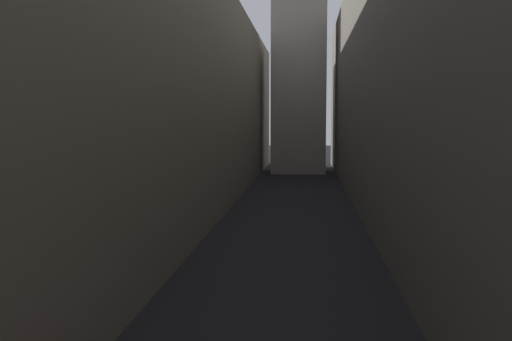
{
  "coord_description": "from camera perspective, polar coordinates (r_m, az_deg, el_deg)",
  "views": [
    {
      "loc": [
        1.22,
        0.21,
        7.8
      ],
      "look_at": [
        0.0,
        14.16,
        6.58
      ],
      "focal_mm": 40.69,
      "sensor_mm": 36.0,
      "label": 1
    }
  ],
  "objects": [
    {
      "name": "ground_plane",
      "position": [
        48.44,
        3.5,
        -4.29
      ],
      "size": [
        264.0,
        264.0,
        0.0
      ],
      "primitive_type": "plane",
      "color": "black"
    },
    {
      "name": "building_block_left",
      "position": [
        51.29,
        -8.76,
        7.14
      ],
      "size": [
        10.83,
        108.0,
        19.56
      ],
      "primitive_type": "cube",
      "color": "#756B5B",
      "rests_on": "ground"
    },
    {
      "name": "building_block_right",
      "position": [
        51.37,
        18.87,
        8.56
      ],
      "size": [
        15.71,
        108.0,
        22.49
      ],
      "primitive_type": "cube",
      "color": "#60594F",
      "rests_on": "ground"
    }
  ]
}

